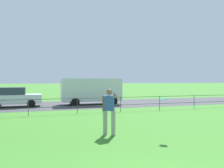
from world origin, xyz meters
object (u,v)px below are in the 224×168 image
car_white_center (14,97)px  panel_van_right (91,90)px  person_thrower (109,110)px  frisbee (163,99)px

car_white_center → panel_van_right: (6.14, -0.04, 0.49)m
person_thrower → panel_van_right: panel_van_right is taller
frisbee → panel_van_right: size_ratio=0.07×
person_thrower → frisbee: size_ratio=4.72×
person_thrower → panel_van_right: bearing=81.8°
panel_van_right → person_thrower: bearing=-98.2°
frisbee → car_white_center: car_white_center is taller
person_thrower → car_white_center: person_thrower is taller
frisbee → car_white_center: (-6.35, 11.72, -0.62)m
frisbee → car_white_center: 13.34m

